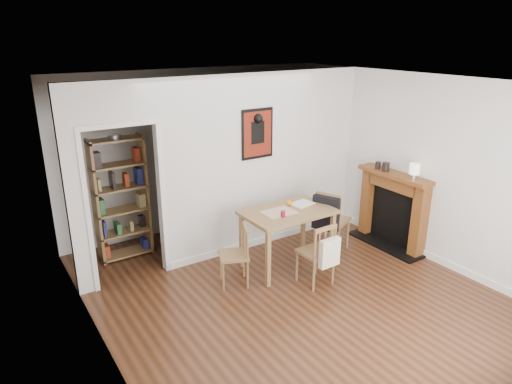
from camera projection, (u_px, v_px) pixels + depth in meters
ground at (288, 291)px, 5.80m from camera, size 5.20×5.20×0.00m
room_shell at (239, 167)px, 6.49m from camera, size 5.20×5.20×5.20m
dining_table at (288, 217)px, 6.21m from camera, size 1.22×0.77×0.83m
chair_left at (234, 256)px, 5.85m from camera, size 0.53×0.53×0.81m
chair_right at (332, 220)px, 6.73m from camera, size 0.68×0.63×0.96m
chair_front at (316, 253)px, 5.86m from camera, size 0.44×0.50×0.86m
bookshelf at (121, 199)px, 6.46m from camera, size 0.75×0.30×1.78m
fireplace at (393, 207)px, 6.91m from camera, size 0.45×1.25×1.16m
red_glass at (283, 214)px, 5.95m from camera, size 0.06×0.06×0.08m
orange_fruit at (289, 203)px, 6.34m from camera, size 0.08×0.08×0.08m
placemat at (279, 212)px, 6.12m from camera, size 0.44×0.34×0.00m
notebook at (302, 204)px, 6.41m from camera, size 0.35×0.28×0.02m
mantel_lamp at (414, 170)px, 6.36m from camera, size 0.15×0.15×0.23m
ceramic_jar_a at (386, 167)px, 6.77m from camera, size 0.11×0.11×0.13m
ceramic_jar_b at (378, 165)px, 6.91m from camera, size 0.09×0.09×0.11m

